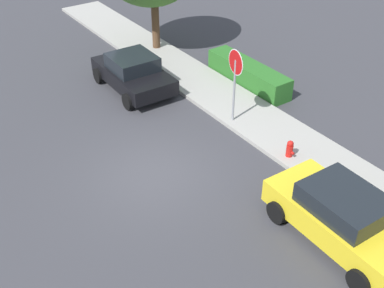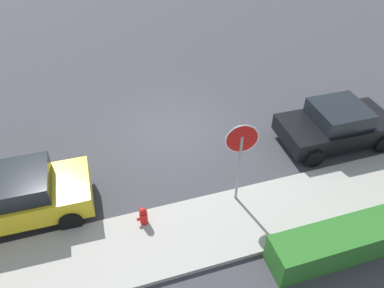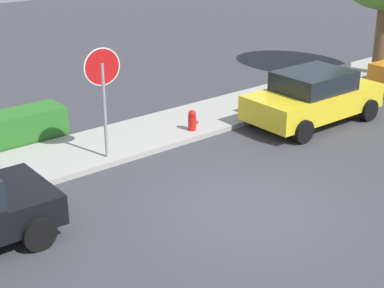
% 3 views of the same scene
% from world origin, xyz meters
% --- Properties ---
extents(ground_plane, '(60.00, 60.00, 0.00)m').
position_xyz_m(ground_plane, '(0.00, 0.00, 0.00)').
color(ground_plane, '#38383D').
extents(sidewalk_curb, '(32.00, 2.26, 0.14)m').
position_xyz_m(sidewalk_curb, '(0.00, 4.65, 0.07)').
color(sidewalk_curb, '#9E9B93').
rests_on(sidewalk_curb, ground_plane).
extents(stop_sign, '(0.89, 0.15, 2.84)m').
position_xyz_m(stop_sign, '(-0.97, 3.86, 1.99)').
color(stop_sign, gray).
rests_on(stop_sign, ground_plane).
extents(parked_car_black, '(3.91, 2.17, 1.45)m').
position_xyz_m(parked_car_black, '(-5.33, 2.25, 0.73)').
color(parked_car_black, black).
rests_on(parked_car_black, ground_plane).
extents(parked_car_yellow, '(4.19, 2.11, 1.52)m').
position_xyz_m(parked_car_yellow, '(5.10, 2.53, 0.78)').
color(parked_car_yellow, yellow).
rests_on(parked_car_yellow, ground_plane).
extents(fire_hydrant, '(0.30, 0.22, 0.72)m').
position_xyz_m(fire_hydrant, '(1.80, 3.96, 0.36)').
color(fire_hydrant, red).
rests_on(fire_hydrant, ground_plane).
extents(front_yard_hedge, '(4.19, 0.95, 0.89)m').
position_xyz_m(front_yard_hedge, '(-3.02, 6.32, 0.45)').
color(front_yard_hedge, '#286623').
rests_on(front_yard_hedge, ground_plane).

